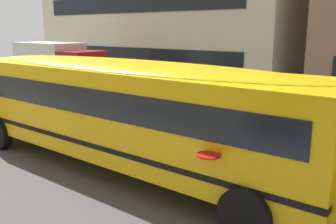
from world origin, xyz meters
TOP-DOWN VIEW (x-y plane):
  - ground_plane at (0.00, 0.00)m, footprint 400.00×400.00m
  - sidewalk_far at (0.00, 7.20)m, footprint 120.00×3.00m
  - lane_centreline at (0.00, 0.00)m, footprint 110.00×0.16m
  - school_bus at (2.58, -1.65)m, footprint 12.74×3.01m
  - box_truck at (-9.64, 4.76)m, footprint 6.08×2.55m

SIDE VIEW (x-z plane):
  - ground_plane at x=0.00m, z-range 0.00..0.00m
  - lane_centreline at x=0.00m, z-range 0.00..0.01m
  - sidewalk_far at x=0.00m, z-range 0.00..0.01m
  - box_truck at x=-9.64m, z-range 0.13..2.95m
  - school_bus at x=2.58m, z-range 0.27..3.11m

